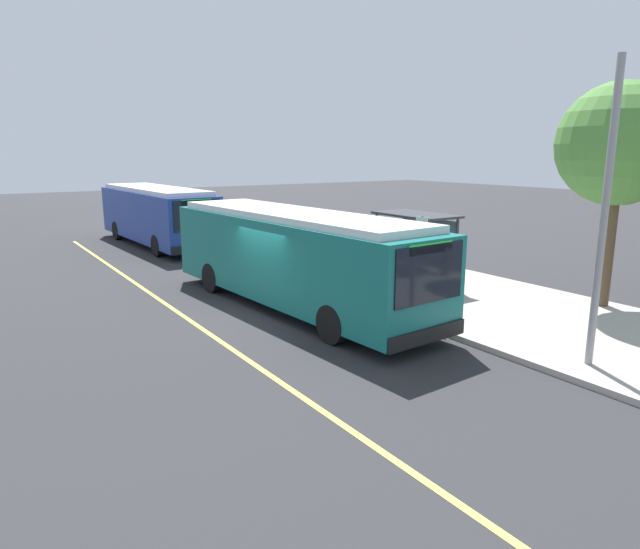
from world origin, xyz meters
The scene contains 11 objects.
ground_plane centered at (0.00, 0.00, 0.00)m, with size 120.00×120.00×0.00m, color #2B2B2D.
sidewalk_curb centered at (0.00, 6.00, 0.07)m, with size 44.00×6.40×0.15m, color #A8A399.
lane_stripe_center centered at (0.00, -2.20, 0.00)m, with size 36.00×0.14×0.01m, color #E0D64C.
transit_bus_main centered at (-0.30, 1.01, 1.62)m, with size 11.01×3.26×2.95m.
transit_bus_second centered at (-14.29, 1.20, 1.61)m, with size 10.40×2.97×2.95m.
bus_shelter centered at (-0.25, 5.87, 1.92)m, with size 2.90×1.60×2.48m.
waiting_bench centered at (-0.10, 6.01, 0.63)m, with size 1.60×0.48×0.95m.
route_sign_post centered at (2.74, 3.31, 1.96)m, with size 0.44×0.08×2.80m.
pedestrian_commuter centered at (-0.57, 3.77, 1.12)m, with size 0.24×0.40×1.69m.
street_tree_upstreet centered at (5.08, 8.59, 4.86)m, with size 3.49×3.49×6.49m.
utility_pole centered at (7.60, 3.75, 3.35)m, with size 0.16×0.16×6.40m, color gray.
Camera 1 is at (13.96, -7.45, 4.65)m, focal length 31.32 mm.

